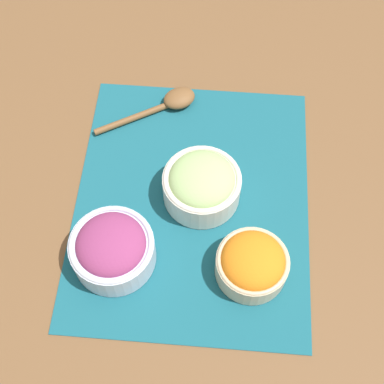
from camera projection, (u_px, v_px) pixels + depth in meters
name	position (u px, v px, depth m)	size (l,w,h in m)	color
ground_plane	(192.00, 201.00, 0.94)	(3.00, 3.00, 0.00)	brown
placemat	(192.00, 201.00, 0.94)	(0.50, 0.41, 0.00)	#195B6B
cucumber_bowl	(202.00, 184.00, 0.91)	(0.13, 0.13, 0.08)	silver
onion_bowl	(112.00, 248.00, 0.85)	(0.14, 0.14, 0.08)	silver
carrot_bowl	(252.00, 263.00, 0.84)	(0.12, 0.12, 0.07)	beige
wooden_spoon	(169.00, 102.00, 1.03)	(0.13, 0.19, 0.03)	brown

